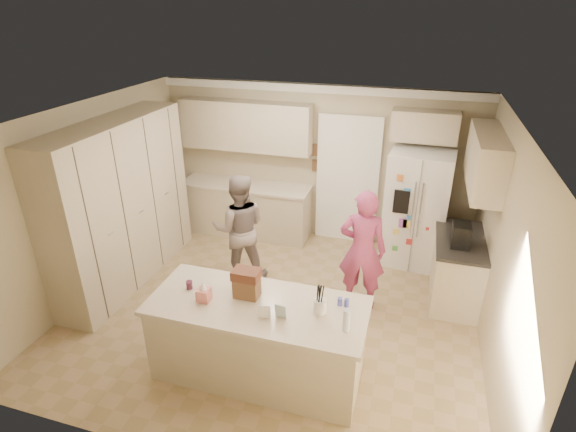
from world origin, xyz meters
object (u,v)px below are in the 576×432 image
(island_base, at_px, (259,340))
(tissue_box, at_px, (204,295))
(utensil_crock, at_px, (320,306))
(teen_girl, at_px, (362,250))
(coffee_maker, at_px, (461,235))
(refrigerator, at_px, (416,209))
(teen_boy, at_px, (239,228))
(dollhouse_body, at_px, (247,287))

(island_base, bearing_deg, tissue_box, -169.70)
(island_base, height_order, utensil_crock, utensil_crock)
(teen_girl, bearing_deg, coffee_maker, -165.73)
(refrigerator, height_order, tissue_box, refrigerator)
(teen_boy, bearing_deg, dollhouse_body, 94.34)
(dollhouse_body, xyz_separation_m, teen_boy, (-0.76, 1.64, -0.22))
(coffee_maker, height_order, island_base, coffee_maker)
(coffee_maker, xyz_separation_m, tissue_box, (-2.60, -2.00, -0.07))
(refrigerator, bearing_deg, tissue_box, -119.12)
(tissue_box, height_order, dollhouse_body, dollhouse_body)
(tissue_box, xyz_separation_m, teen_boy, (-0.36, 1.84, -0.18))
(island_base, distance_m, teen_boy, 2.00)
(dollhouse_body, bearing_deg, utensil_crock, -3.58)
(coffee_maker, xyz_separation_m, utensil_crock, (-1.40, -1.85, -0.07))
(coffee_maker, distance_m, utensil_crock, 2.32)
(utensil_crock, distance_m, teen_boy, 2.31)
(island_base, height_order, teen_boy, teen_boy)
(island_base, relative_size, utensil_crock, 14.67)
(teen_girl, bearing_deg, dollhouse_body, 53.69)
(teen_boy, bearing_deg, coffee_maker, 162.58)
(teen_boy, height_order, teen_girl, teen_girl)
(island_base, relative_size, teen_boy, 1.36)
(tissue_box, bearing_deg, utensil_crock, 7.13)
(refrigerator, bearing_deg, teen_boy, -148.77)
(island_base, xyz_separation_m, utensil_crock, (0.65, 0.05, 0.56))
(dollhouse_body, bearing_deg, teen_boy, 114.93)
(tissue_box, bearing_deg, dollhouse_body, 26.57)
(refrigerator, height_order, teen_boy, refrigerator)
(tissue_box, bearing_deg, refrigerator, 56.12)
(teen_boy, bearing_deg, utensil_crock, 112.20)
(coffee_maker, height_order, utensil_crock, coffee_maker)
(teen_boy, bearing_deg, teen_girl, 153.96)
(refrigerator, xyz_separation_m, teen_girl, (-0.61, -1.36, -0.06))
(refrigerator, xyz_separation_m, island_base, (-1.48, -2.93, -0.46))
(refrigerator, distance_m, tissue_box, 3.65)
(teen_girl, bearing_deg, teen_boy, -6.97)
(utensil_crock, bearing_deg, tissue_box, -172.87)
(utensil_crock, bearing_deg, coffee_maker, 52.88)
(refrigerator, relative_size, coffee_maker, 6.00)
(refrigerator, relative_size, island_base, 0.82)
(refrigerator, bearing_deg, utensil_crock, -101.39)
(utensil_crock, xyz_separation_m, tissue_box, (-1.20, -0.15, -0.00))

